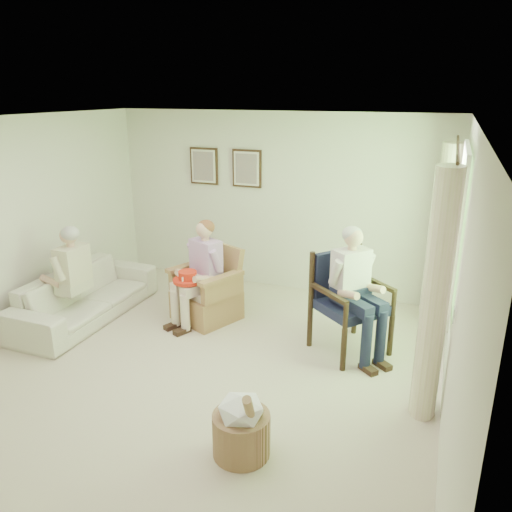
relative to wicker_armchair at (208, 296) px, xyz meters
name	(u,v)px	position (x,y,z in m)	size (l,w,h in m)	color
floor	(191,374)	(0.46, -1.34, -0.30)	(5.50, 5.50, 0.00)	beige
back_wall	(276,203)	(0.46, 1.41, 1.00)	(5.00, 0.04, 2.60)	silver
right_wall	(458,294)	(2.96, -1.34, 1.00)	(0.04, 5.50, 2.60)	silver
ceiling	(179,122)	(0.46, -1.34, 2.30)	(5.00, 5.50, 0.02)	white
window	(458,224)	(2.92, -0.14, 1.28)	(0.13, 2.50, 1.63)	#2D6B23
curtain_left	(435,298)	(2.79, -1.12, 0.85)	(0.34, 0.34, 2.30)	beige
curtain_right	(442,239)	(2.79, 0.84, 0.85)	(0.34, 0.34, 2.30)	beige
framed_print_left	(204,166)	(-0.69, 1.37, 1.48)	(0.45, 0.05, 0.55)	#382114
framed_print_right	(247,169)	(0.01, 1.37, 1.48)	(0.45, 0.05, 0.55)	#382114
wicker_armchair	(208,296)	(0.00, 0.00, 0.00)	(0.75, 0.74, 0.96)	#A9764F
wood_armchair	(353,298)	(1.92, -0.11, 0.31)	(0.73, 0.69, 1.13)	black
sofa	(85,295)	(-1.49, -0.58, 0.01)	(0.84, 2.14, 0.62)	#EDE7CD
person_wicker	(202,267)	(0.00, -0.13, 0.45)	(0.40, 0.63, 1.31)	beige
person_dark	(351,283)	(1.92, -0.30, 0.57)	(0.40, 0.63, 1.45)	#1A1F3A
person_sofa	(68,272)	(-1.49, -0.83, 0.43)	(0.42, 0.62, 1.28)	beige
red_hat	(188,278)	(-0.10, -0.31, 0.35)	(0.37, 0.37, 0.14)	red
hatbox	(241,425)	(1.43, -2.26, -0.03)	(0.56, 0.56, 0.70)	tan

